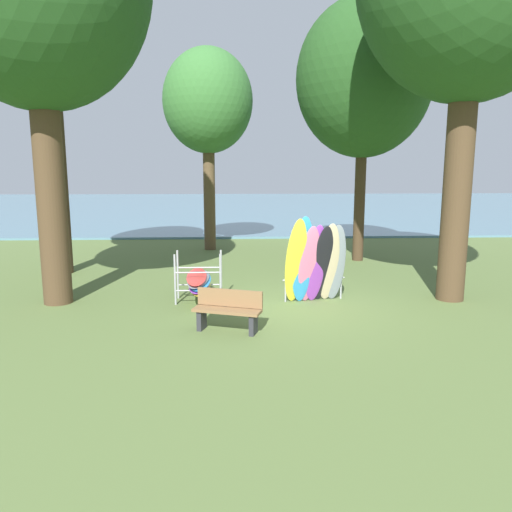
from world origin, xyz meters
TOP-DOWN VIEW (x-y plane):
  - ground_plane at (0.00, 0.00)m, footprint 80.00×80.00m
  - lake_water at (0.00, 29.37)m, footprint 80.00×36.00m
  - tree_mid_behind at (2.87, 5.91)m, footprint 4.61×4.61m
  - tree_far_left_back at (-2.55, 8.52)m, footprint 3.49×3.49m
  - tree_far_right_back at (-6.97, 4.18)m, footprint 4.08×4.08m
  - leaning_board_pile at (0.42, 0.30)m, footprint 1.63×0.90m
  - board_storage_rack at (-2.45, 0.58)m, footprint 1.15×2.12m
  - park_bench at (-1.70, -1.75)m, footprint 1.46×0.84m

SIDE VIEW (x-z plane):
  - ground_plane at x=0.00m, z-range 0.00..0.00m
  - lake_water at x=0.00m, z-range 0.00..0.10m
  - park_bench at x=-1.70m, z-range 0.03..0.88m
  - board_storage_rack at x=-2.45m, z-range -0.10..1.15m
  - leaning_board_pile at x=0.42m, z-range -0.09..2.11m
  - tree_far_left_back at x=-2.55m, z-range 1.84..9.68m
  - tree_mid_behind at x=2.87m, z-range 1.79..10.71m
  - tree_far_right_back at x=-6.97m, z-range 2.64..12.83m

